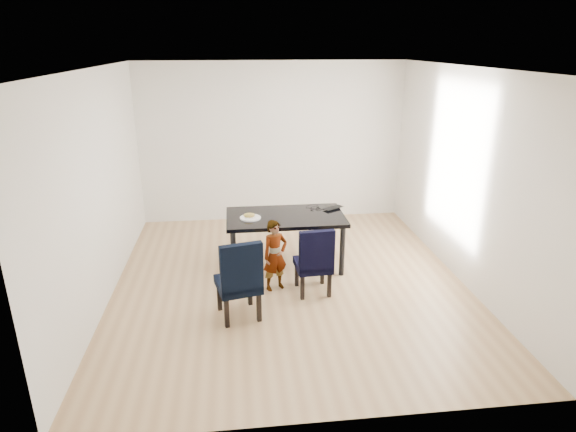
{
  "coord_description": "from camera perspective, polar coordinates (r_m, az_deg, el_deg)",
  "views": [
    {
      "loc": [
        -0.67,
        -5.62,
        2.97
      ],
      "look_at": [
        0.0,
        0.2,
        0.85
      ],
      "focal_mm": 30.0,
      "sensor_mm": 36.0,
      "label": 1
    }
  ],
  "objects": [
    {
      "name": "wall_back",
      "position": [
        8.31,
        -1.84,
        8.64
      ],
      "size": [
        4.5,
        0.01,
        2.7
      ],
      "primitive_type": "cube",
      "color": "white",
      "rests_on": "ground"
    },
    {
      "name": "plate",
      "position": [
        6.45,
        -4.49,
        -0.21
      ],
      "size": [
        0.36,
        0.36,
        0.02
      ],
      "primitive_type": "cylinder",
      "rotation": [
        0.0,
        0.0,
        0.31
      ],
      "color": "white",
      "rests_on": "dining_table"
    },
    {
      "name": "floor",
      "position": [
        6.39,
        0.21,
        -7.84
      ],
      "size": [
        4.5,
        5.0,
        0.01
      ],
      "primitive_type": "cube",
      "color": "tan",
      "rests_on": "ground"
    },
    {
      "name": "ceiling",
      "position": [
        5.66,
        0.24,
        17.22
      ],
      "size": [
        4.5,
        5.0,
        0.01
      ],
      "primitive_type": "cube",
      "color": "white",
      "rests_on": "wall_back"
    },
    {
      "name": "wall_left",
      "position": [
        6.06,
        -21.51,
        2.98
      ],
      "size": [
        0.01,
        5.0,
        2.7
      ],
      "primitive_type": "cube",
      "color": "white",
      "rests_on": "ground"
    },
    {
      "name": "chair_right",
      "position": [
        5.98,
        2.98,
        -5.12
      ],
      "size": [
        0.45,
        0.47,
        0.89
      ],
      "primitive_type": "cube",
      "rotation": [
        0.0,
        0.0,
        0.07
      ],
      "color": "black",
      "rests_on": "floor"
    },
    {
      "name": "sandwich",
      "position": [
        6.43,
        -4.63,
        0.1
      ],
      "size": [
        0.16,
        0.09,
        0.06
      ],
      "primitive_type": "ellipsoid",
      "rotation": [
        0.0,
        0.0,
        0.08
      ],
      "color": "#AD923D",
      "rests_on": "plate"
    },
    {
      "name": "wall_front",
      "position": [
        3.57,
        5.02,
        -7.12
      ],
      "size": [
        4.5,
        0.01,
        2.7
      ],
      "primitive_type": "cube",
      "color": "white",
      "rests_on": "ground"
    },
    {
      "name": "chair_left",
      "position": [
        5.47,
        -5.97,
        -7.26
      ],
      "size": [
        0.56,
        0.58,
        0.97
      ],
      "primitive_type": "cube",
      "rotation": [
        0.0,
        0.0,
        0.23
      ],
      "color": "black",
      "rests_on": "floor"
    },
    {
      "name": "laptop",
      "position": [
        6.85,
        5.15,
        1.02
      ],
      "size": [
        0.36,
        0.32,
        0.02
      ],
      "primitive_type": "imported",
      "rotation": [
        0.0,
        0.0,
        3.68
      ],
      "color": "black",
      "rests_on": "dining_table"
    },
    {
      "name": "child",
      "position": [
        6.03,
        -1.54,
        -4.69
      ],
      "size": [
        0.4,
        0.34,
        0.92
      ],
      "primitive_type": "imported",
      "rotation": [
        0.0,
        0.0,
        0.42
      ],
      "color": "#FF5B15",
      "rests_on": "floor"
    },
    {
      "name": "wall_right",
      "position": [
        6.54,
        20.31,
        4.3
      ],
      "size": [
        0.01,
        5.0,
        2.7
      ],
      "primitive_type": "cube",
      "color": "silver",
      "rests_on": "ground"
    },
    {
      "name": "dining_table",
      "position": [
        6.68,
        -0.3,
        -2.97
      ],
      "size": [
        1.6,
        0.9,
        0.75
      ],
      "primitive_type": "cube",
      "color": "black",
      "rests_on": "floor"
    },
    {
      "name": "cable_tangle",
      "position": [
        6.79,
        3.3,
        0.8
      ],
      "size": [
        0.15,
        0.15,
        0.01
      ],
      "primitive_type": "torus",
      "rotation": [
        0.0,
        0.0,
        -0.03
      ],
      "color": "black",
      "rests_on": "dining_table"
    }
  ]
}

